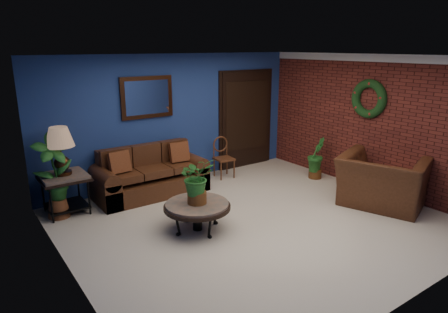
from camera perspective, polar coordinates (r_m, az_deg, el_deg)
floor at (r=6.32m, az=4.53°, el=-9.19°), size 5.50×5.50×0.00m
wall_back at (r=7.94m, az=-6.95°, el=5.36°), size 5.50×0.04×2.50m
wall_left at (r=4.69m, az=-21.90°, el=-2.86°), size 0.04×5.00×2.50m
wall_right_brick at (r=7.93m, az=20.23°, el=4.50°), size 0.04×5.00×2.50m
ceiling at (r=5.74m, az=5.07°, el=14.09°), size 5.50×5.00×0.02m
crown_molding at (r=7.79m, az=20.93°, el=13.02°), size 0.03×5.00×0.14m
wall_mirror at (r=7.57m, az=-10.94°, el=8.30°), size 1.02×0.06×0.77m
closet_door at (r=8.91m, az=3.15°, el=5.25°), size 1.44×0.06×2.18m
wreath at (r=7.84m, az=19.98°, el=7.75°), size 0.16×0.72×0.72m
sofa at (r=7.46m, az=-10.59°, el=-3.04°), size 2.00×0.87×0.90m
coffee_table at (r=5.90m, az=-3.86°, el=-7.17°), size 0.98×0.98×0.42m
end_table at (r=6.92m, az=-21.85°, el=-3.58°), size 0.72×0.72×0.66m
table_lamp at (r=6.75m, az=-22.38°, el=1.51°), size 0.45×0.45×0.74m
side_chair at (r=8.23m, az=-0.20°, el=0.31°), size 0.40×0.40×0.84m
armchair at (r=7.25m, az=21.70°, el=-3.29°), size 1.56×1.66×0.88m
coffee_plant at (r=5.75m, az=-3.94°, el=-3.19°), size 0.56×0.51×0.69m
floor_plant at (r=8.34m, az=13.01°, el=-0.09°), size 0.47×0.42×0.85m
tall_plant at (r=6.73m, az=-23.05°, el=-2.29°), size 0.61×0.44×1.35m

